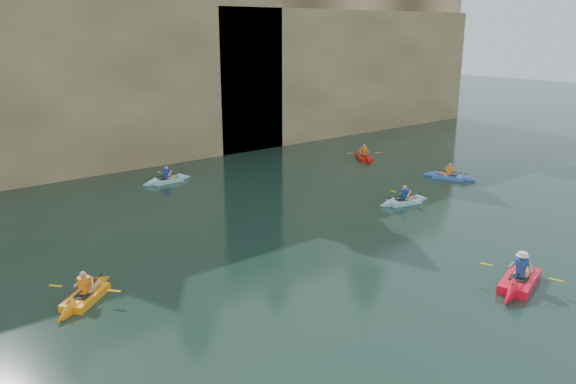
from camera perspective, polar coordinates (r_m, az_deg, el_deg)
ground at (r=16.34m, az=7.58°, el=-13.57°), size 160.00×160.00×0.00m
cliff at (r=41.03m, az=-24.58°, el=11.92°), size 70.00×16.00×12.00m
cliff_slab_center at (r=34.63m, az=-18.04°, el=11.53°), size 24.00×2.40×11.40m
cliff_slab_east at (r=45.83m, az=6.51°, el=12.20°), size 26.00×2.40×9.84m
sea_cave_center at (r=32.87m, az=-26.75°, el=3.13°), size 3.50×1.00×3.20m
sea_cave_east at (r=38.06m, az=-5.88°, el=7.36°), size 5.00×1.00×4.50m
main_kayaker at (r=20.05m, az=22.46°, el=-8.27°), size 3.91×2.48×1.42m
kayaker_orange at (r=18.71m, az=-19.88°, el=-9.90°), size 2.86×2.62×1.20m
kayaker_ltblue_near at (r=27.49m, az=11.72°, el=-0.90°), size 2.94×2.20×1.13m
kayaker_red_far at (r=36.57m, az=7.72°, el=3.57°), size 2.32×3.05×1.17m
kayaker_ltblue_mid at (r=31.37m, az=-12.19°, el=1.21°), size 2.95×2.23×1.12m
kayaker_blue_east at (r=32.69m, az=16.05°, el=1.54°), size 2.06×3.13×1.10m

